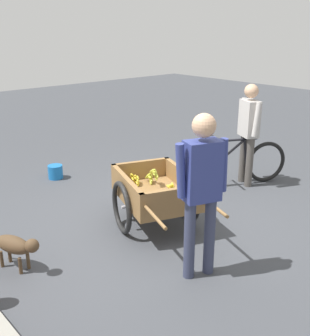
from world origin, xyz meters
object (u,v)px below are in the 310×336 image
(bicycle, at_px, (237,163))
(plastic_bucket, at_px, (55,172))
(fruit_cart, at_px, (156,193))
(vendor_person, at_px, (202,183))
(dog, at_px, (16,245))
(cyclist_person, at_px, (249,126))

(bicycle, bearing_deg, plastic_bucket, 42.97)
(fruit_cart, height_order, bicycle, bicycle)
(vendor_person, distance_m, dog, 1.99)
(fruit_cart, distance_m, bicycle, 1.89)
(bicycle, distance_m, plastic_bucket, 2.92)
(dog, distance_m, plastic_bucket, 2.66)
(fruit_cart, distance_m, dog, 1.73)
(vendor_person, relative_size, cyclist_person, 1.05)
(fruit_cart, bearing_deg, vendor_person, 160.15)
(cyclist_person, relative_size, dog, 2.44)
(bicycle, bearing_deg, cyclist_person, -116.47)
(vendor_person, bearing_deg, bicycle, -60.34)
(bicycle, xyz_separation_m, cyclist_person, (-0.07, -0.14, 0.58))
(fruit_cart, height_order, plastic_bucket, fruit_cart)
(fruit_cart, xyz_separation_m, dog, (0.22, 1.71, -0.16))
(fruit_cart, distance_m, cyclist_person, 2.07)
(fruit_cart, bearing_deg, bicycle, -83.63)
(fruit_cart, relative_size, dog, 2.82)
(fruit_cart, xyz_separation_m, vendor_person, (-1.08, 0.39, 0.56))
(cyclist_person, bearing_deg, plastic_bucket, 43.97)
(vendor_person, bearing_deg, dog, 45.42)
(vendor_person, height_order, dog, vendor_person)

